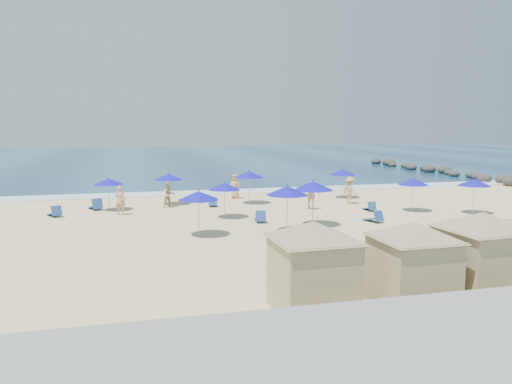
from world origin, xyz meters
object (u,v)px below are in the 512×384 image
at_px(beachgoer_2, 311,195).
at_px(umbrella_5, 249,174).
at_px(beachgoer_4, 235,186).
at_px(cabana_1, 413,253).
at_px(umbrella_9, 474,182).
at_px(cabana_0, 313,255).
at_px(umbrella_0, 108,182).
at_px(trash_bin, 412,237).
at_px(umbrella_7, 343,172).
at_px(umbrella_3, 224,186).
at_px(umbrella_8, 413,182).
at_px(beachgoer_0, 120,200).
at_px(umbrella_6, 313,186).
at_px(beachgoer_1, 169,195).
at_px(umbrella_2, 168,177).
at_px(cabana_2, 482,244).
at_px(umbrella_4, 287,190).
at_px(beachgoer_3, 350,190).
at_px(rock_jetty, 435,170).
at_px(umbrella_1, 199,195).

bearing_deg(beachgoer_2, umbrella_5, -22.15).
xyz_separation_m(beachgoer_2, beachgoer_4, (-3.68, 5.73, -0.03)).
xyz_separation_m(cabana_1, umbrella_9, (11.83, 12.66, 0.29)).
relative_size(cabana_0, umbrella_0, 2.22).
bearing_deg(trash_bin, cabana_1, -104.92).
distance_m(cabana_1, umbrella_7, 21.62).
relative_size(cabana_0, umbrella_3, 2.19).
bearing_deg(umbrella_8, beachgoer_0, 169.81).
relative_size(umbrella_6, beachgoer_1, 1.49).
relative_size(umbrella_0, umbrella_2, 0.97).
relative_size(umbrella_7, umbrella_9, 1.00).
distance_m(umbrella_8, beachgoer_1, 15.20).
bearing_deg(beachgoer_1, umbrella_5, -15.98).
bearing_deg(umbrella_9, cabana_2, -126.96).
bearing_deg(beachgoer_1, cabana_1, -92.94).
distance_m(umbrella_3, umbrella_4, 5.04).
bearing_deg(beachgoer_3, umbrella_6, 121.97).
relative_size(umbrella_2, umbrella_3, 1.02).
bearing_deg(umbrella_3, umbrella_0, 147.04).
bearing_deg(beachgoer_4, umbrella_2, -120.80).
distance_m(rock_jetty, umbrella_2, 32.93).
relative_size(umbrella_6, umbrella_9, 1.13).
bearing_deg(umbrella_6, beachgoer_4, 100.46).
relative_size(trash_bin, beachgoer_1, 0.48).
xyz_separation_m(rock_jetty, cabana_2, (-21.71, -34.73, 1.32)).
distance_m(trash_bin, umbrella_6, 6.10).
xyz_separation_m(umbrella_9, beachgoer_4, (-12.46, 9.55, -1.00)).
xyz_separation_m(trash_bin, beachgoer_3, (2.30, 11.39, 0.51)).
distance_m(cabana_1, umbrella_3, 15.22).
bearing_deg(beachgoer_0, beachgoer_2, -159.50).
bearing_deg(beachgoer_0, umbrella_5, -139.86).
distance_m(rock_jetty, trash_bin, 34.81).
xyz_separation_m(cabana_0, beachgoer_2, (6.01, 16.16, -0.75)).
xyz_separation_m(umbrella_3, beachgoer_2, (5.78, 1.50, -0.92)).
distance_m(umbrella_0, beachgoer_4, 9.12).
height_order(cabana_1, beachgoer_0, cabana_1).
bearing_deg(umbrella_0, trash_bin, -43.87).
relative_size(umbrella_7, umbrella_8, 1.03).
distance_m(umbrella_8, beachgoer_2, 6.21).
distance_m(trash_bin, cabana_1, 7.71).
xyz_separation_m(cabana_0, umbrella_1, (-1.81, 10.43, 0.30)).
bearing_deg(cabana_0, beachgoer_0, 107.89).
bearing_deg(cabana_0, umbrella_9, 39.85).
distance_m(cabana_2, umbrella_1, 12.81).
relative_size(cabana_1, umbrella_6, 1.81).
height_order(umbrella_3, umbrella_8, umbrella_8).
relative_size(cabana_0, beachgoer_0, 2.62).
height_order(cabana_2, umbrella_6, cabana_2).
height_order(umbrella_3, beachgoer_1, umbrella_3).
bearing_deg(umbrella_5, beachgoer_4, 99.77).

